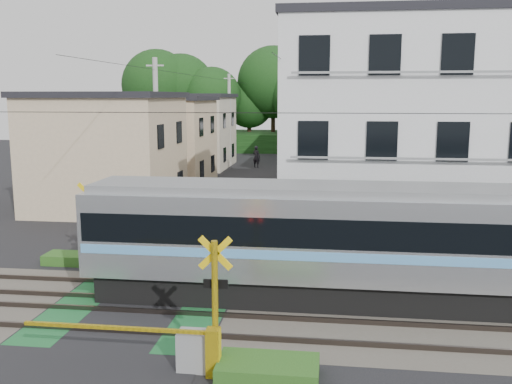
# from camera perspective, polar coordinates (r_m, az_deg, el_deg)

# --- Properties ---
(ground) EXTENTS (120.00, 120.00, 0.00)m
(ground) POSITION_cam_1_polar(r_m,az_deg,el_deg) (17.35, -11.54, -11.15)
(ground) COLOR black
(track_bed) EXTENTS (120.00, 120.00, 0.14)m
(track_bed) POSITION_cam_1_polar(r_m,az_deg,el_deg) (17.33, -11.54, -11.04)
(track_bed) COLOR #47423A
(track_bed) RESTS_ON ground
(crossing_signal_near) EXTENTS (4.74, 0.65, 3.09)m
(crossing_signal_near) POSITION_cam_1_polar(r_m,az_deg,el_deg) (13.14, -5.95, -14.58)
(crossing_signal_near) COLOR yellow
(crossing_signal_near) RESTS_ON ground
(crossing_signal_far) EXTENTS (4.74, 0.65, 3.09)m
(crossing_signal_far) POSITION_cam_1_polar(r_m,az_deg,el_deg) (21.28, -15.02, -5.38)
(crossing_signal_far) COLOR yellow
(crossing_signal_far) RESTS_ON ground
(apartment_block) EXTENTS (10.20, 8.36, 9.30)m
(apartment_block) POSITION_cam_1_polar(r_m,az_deg,el_deg) (25.03, 14.58, 6.00)
(apartment_block) COLOR silver
(apartment_block) RESTS_ON ground
(houses_row) EXTENTS (22.07, 31.35, 6.80)m
(houses_row) POSITION_cam_1_polar(r_m,az_deg,el_deg) (41.65, 0.32, 5.65)
(houses_row) COLOR #CEB591
(houses_row) RESTS_ON ground
(tree_hill) EXTENTS (40.00, 13.13, 11.79)m
(tree_hill) POSITION_cam_1_polar(r_m,az_deg,el_deg) (64.44, 1.75, 9.10)
(tree_hill) COLOR #173C14
(tree_hill) RESTS_ON ground
(catenary) EXTENTS (60.00, 5.04, 7.00)m
(catenary) POSITION_cam_1_polar(r_m,az_deg,el_deg) (15.53, 9.45, 0.61)
(catenary) COLOR #2D2D33
(catenary) RESTS_ON ground
(utility_poles) EXTENTS (7.90, 42.00, 8.00)m
(utility_poles) POSITION_cam_1_polar(r_m,az_deg,el_deg) (38.91, -2.13, 6.61)
(utility_poles) COLOR #A5A5A0
(utility_poles) RESTS_ON ground
(pedestrian) EXTENTS (0.80, 0.67, 1.86)m
(pedestrian) POSITION_cam_1_polar(r_m,az_deg,el_deg) (49.17, 0.03, 3.55)
(pedestrian) COLOR black
(pedestrian) RESTS_ON ground
(weed_patches) EXTENTS (10.25, 8.80, 0.40)m
(weed_patches) POSITION_cam_1_polar(r_m,az_deg,el_deg) (16.73, -5.85, -11.12)
(weed_patches) COLOR #2D5E1E
(weed_patches) RESTS_ON ground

